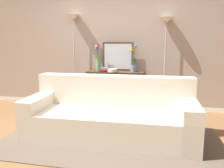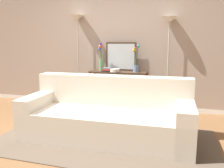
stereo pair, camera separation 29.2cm
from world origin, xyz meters
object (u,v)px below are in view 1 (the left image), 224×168
at_px(wall_mirror, 118,57).
at_px(book_stack, 104,70).
at_px(console_table, 115,84).
at_px(floor_lamp_left, 74,35).
at_px(book_row_under_console, 99,106).
at_px(floor_lamp_right, 166,38).
at_px(vase_tall_flowers, 98,60).
at_px(vase_short_flowers, 133,63).
at_px(fruit_bowl, 112,70).
at_px(couch, 111,117).

relative_size(wall_mirror, book_stack, 3.06).
relative_size(console_table, floor_lamp_left, 0.60).
xyz_separation_m(floor_lamp_left, book_row_under_console, (0.57, -0.10, -1.47)).
relative_size(console_table, book_row_under_console, 4.51).
bearing_deg(floor_lamp_left, book_row_under_console, -9.75).
height_order(floor_lamp_right, vase_tall_flowers, floor_lamp_right).
bearing_deg(vase_tall_flowers, floor_lamp_right, 3.48).
relative_size(floor_lamp_left, vase_tall_flowers, 3.38).
bearing_deg(floor_lamp_left, vase_short_flowers, -4.38).
relative_size(floor_lamp_left, wall_mirror, 3.07).
bearing_deg(vase_tall_flowers, vase_short_flowers, -1.26).
height_order(fruit_bowl, book_stack, book_stack).
relative_size(floor_lamp_left, book_row_under_console, 7.57).
xyz_separation_m(floor_lamp_right, wall_mirror, (-0.95, 0.03, -0.36)).
bearing_deg(book_stack, fruit_bowl, -7.57).
distance_m(wall_mirror, vase_short_flowers, 0.38).
distance_m(couch, floor_lamp_left, 2.25).
bearing_deg(wall_mirror, book_row_under_console, -160.27).
xyz_separation_m(floor_lamp_right, vase_tall_flowers, (-1.34, -0.08, -0.43)).
bearing_deg(couch, vase_tall_flowers, 112.46).
bearing_deg(couch, floor_lamp_right, 63.53).
height_order(wall_mirror, book_row_under_console, wall_mirror).
distance_m(floor_lamp_right, wall_mirror, 1.02).
bearing_deg(book_row_under_console, vase_short_flowers, 0.05).
relative_size(wall_mirror, book_row_under_console, 2.47).
bearing_deg(vase_short_flowers, book_row_under_console, -179.95).
xyz_separation_m(couch, vase_short_flowers, (0.14, 1.41, 0.67)).
distance_m(floor_lamp_left, wall_mirror, 1.04).
height_order(vase_tall_flowers, book_row_under_console, vase_tall_flowers).
height_order(couch, console_table, couch).
xyz_separation_m(wall_mirror, book_row_under_console, (-0.37, -0.13, -1.04)).
distance_m(couch, book_stack, 1.51).
relative_size(floor_lamp_right, wall_mirror, 2.93).
bearing_deg(fruit_bowl, couch, -78.78).
relative_size(vase_short_flowers, book_stack, 2.60).
distance_m(floor_lamp_left, floor_lamp_right, 1.89).
height_order(vase_tall_flowers, book_stack, vase_tall_flowers).
height_order(book_stack, book_row_under_console, book_stack).
bearing_deg(book_row_under_console, floor_lamp_right, 4.27).
distance_m(wall_mirror, book_row_under_console, 1.11).
height_order(vase_short_flowers, book_stack, vase_short_flowers).
bearing_deg(book_stack, book_row_under_console, 151.26).
height_order(console_table, book_row_under_console, console_table).
height_order(console_table, fruit_bowl, fruit_bowl).
distance_m(couch, fruit_bowl, 1.44).
xyz_separation_m(floor_lamp_left, fruit_bowl, (0.88, -0.19, -0.69)).
height_order(couch, vase_tall_flowers, vase_tall_flowers).
xyz_separation_m(console_table, book_stack, (-0.21, -0.07, 0.30)).
distance_m(couch, vase_tall_flowers, 1.71).
bearing_deg(floor_lamp_left, couch, -53.06).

